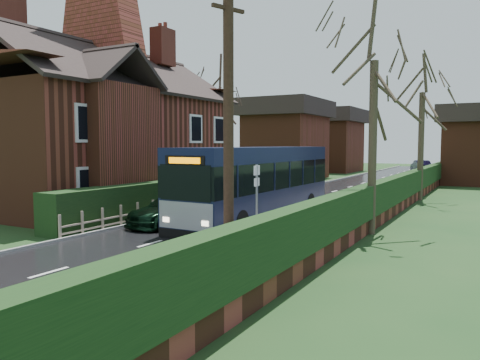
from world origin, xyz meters
The scene contains 18 objects.
ground centered at (0.00, 0.00, 0.00)m, with size 140.00×140.00×0.00m, color #28431C.
road centered at (0.00, 10.00, 0.01)m, with size 6.00×100.00×0.02m, color black.
pavement centered at (4.25, 10.00, 0.07)m, with size 2.50×100.00×0.14m, color slate.
kerb_right centered at (3.05, 10.00, 0.07)m, with size 0.12×100.00×0.14m, color gray.
kerb_left centered at (-3.05, 10.00, 0.05)m, with size 0.12×100.00×0.10m, color gray.
front_hedge centered at (-3.90, 5.00, 0.80)m, with size 1.20×16.00×1.60m, color black.
picket_fence centered at (-3.15, 5.00, 0.45)m, with size 0.10×16.00×0.90m, color tan, non-canonical shape.
right_wall_hedge centered at (5.80, 10.00, 1.02)m, with size 0.60×50.00×1.80m.
brick_house centered at (-8.73, 4.78, 4.38)m, with size 9.30×14.60×10.30m.
bus centered at (0.80, 4.30, 1.59)m, with size 2.66×10.61×3.21m.
car_silver centered at (-1.50, 5.28, 0.62)m, with size 1.45×3.61×1.23m, color #ACADB1.
car_green centered at (-1.60, 1.45, 0.64)m, with size 1.79×4.40×1.28m, color black.
car_distant centered at (2.00, 45.08, 0.72)m, with size 1.53×4.38×1.44m, color black.
bus_stop_sign centered at (3.20, -0.45, 1.76)m, with size 0.09×0.40×2.67m.
telegraph_pole centered at (4.80, -5.00, 3.42)m, with size 0.38×0.84×6.75m.
tree_right_near centered at (6.00, 3.43, 6.78)m, with size 4.20×4.20×9.08m.
tree_right_far centered at (6.00, 15.62, 6.82)m, with size 4.72×4.72×9.12m.
tree_house_side centered at (-8.24, 16.20, 7.93)m, with size 4.67×4.67×10.61m.
Camera 1 is at (10.06, -13.98, 3.32)m, focal length 35.00 mm.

